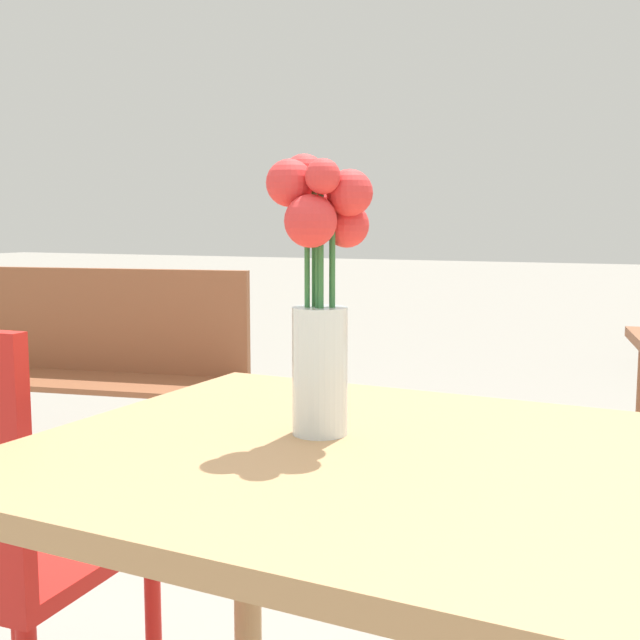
{
  "coord_description": "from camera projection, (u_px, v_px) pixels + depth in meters",
  "views": [
    {
      "loc": [
        0.34,
        -0.9,
        1.03
      ],
      "look_at": [
        -0.07,
        0.04,
        0.9
      ],
      "focal_mm": 45.0,
      "sensor_mm": 36.0,
      "label": 1
    }
  ],
  "objects": [
    {
      "name": "table_front",
      "position": [
        360.0,
        545.0,
        1.0
      ],
      "size": [
        0.85,
        0.75,
        0.75
      ],
      "color": "tan",
      "rests_on": "ground_plane"
    },
    {
      "name": "flower_vase",
      "position": [
        320.0,
        290.0,
        1.03
      ],
      "size": [
        0.13,
        0.12,
        0.36
      ],
      "color": "silver",
      "rests_on": "table_front"
    },
    {
      "name": "bench_near",
      "position": [
        65.0,
        373.0,
        3.08
      ],
      "size": [
        1.47,
        0.6,
        0.85
      ],
      "color": "brown",
      "rests_on": "ground_plane"
    }
  ]
}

